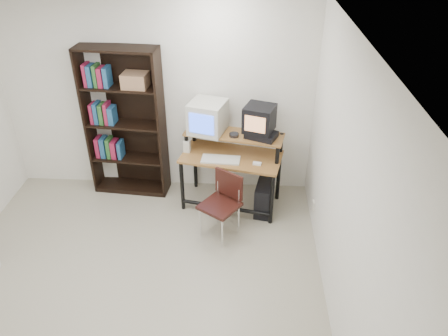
{
  "coord_description": "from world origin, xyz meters",
  "views": [
    {
      "loc": [
        1.13,
        -3.15,
        3.48
      ],
      "look_at": [
        0.91,
        1.1,
        0.83
      ],
      "focal_mm": 35.0,
      "sensor_mm": 36.0,
      "label": 1
    }
  ],
  "objects_px": {
    "pc_tower": "(264,197)",
    "school_chair": "(223,199)",
    "computer_desk": "(232,158)",
    "crt_tv": "(259,119)",
    "crt_monitor": "(208,117)",
    "bookshelf": "(125,122)"
  },
  "relations": [
    {
      "from": "school_chair",
      "to": "bookshelf",
      "type": "relative_size",
      "value": 0.4
    },
    {
      "from": "pc_tower",
      "to": "crt_tv",
      "type": "bearing_deg",
      "value": 125.93
    },
    {
      "from": "crt_monitor",
      "to": "pc_tower",
      "type": "relative_size",
      "value": 1.15
    },
    {
      "from": "computer_desk",
      "to": "crt_tv",
      "type": "distance_m",
      "value": 0.62
    },
    {
      "from": "school_chair",
      "to": "computer_desk",
      "type": "bearing_deg",
      "value": 117.01
    },
    {
      "from": "computer_desk",
      "to": "crt_monitor",
      "type": "relative_size",
      "value": 2.58
    },
    {
      "from": "crt_tv",
      "to": "school_chair",
      "type": "height_order",
      "value": "crt_tv"
    },
    {
      "from": "computer_desk",
      "to": "bookshelf",
      "type": "relative_size",
      "value": 0.67
    },
    {
      "from": "crt_tv",
      "to": "bookshelf",
      "type": "relative_size",
      "value": 0.22
    },
    {
      "from": "crt_monitor",
      "to": "computer_desk",
      "type": "bearing_deg",
      "value": -12.12
    },
    {
      "from": "crt_tv",
      "to": "bookshelf",
      "type": "distance_m",
      "value": 1.74
    },
    {
      "from": "computer_desk",
      "to": "pc_tower",
      "type": "relative_size",
      "value": 2.96
    },
    {
      "from": "school_chair",
      "to": "bookshelf",
      "type": "xyz_separation_m",
      "value": [
        -1.31,
        0.9,
        0.53
      ]
    },
    {
      "from": "computer_desk",
      "to": "school_chair",
      "type": "xyz_separation_m",
      "value": [
        -0.08,
        -0.6,
        -0.2
      ]
    },
    {
      "from": "computer_desk",
      "to": "bookshelf",
      "type": "distance_m",
      "value": 1.45
    },
    {
      "from": "pc_tower",
      "to": "school_chair",
      "type": "bearing_deg",
      "value": -128.01
    },
    {
      "from": "crt_tv",
      "to": "school_chair",
      "type": "relative_size",
      "value": 0.54
    },
    {
      "from": "crt_monitor",
      "to": "crt_tv",
      "type": "height_order",
      "value": "crt_tv"
    },
    {
      "from": "pc_tower",
      "to": "school_chair",
      "type": "xyz_separation_m",
      "value": [
        -0.51,
        -0.45,
        0.28
      ]
    },
    {
      "from": "crt_monitor",
      "to": "bookshelf",
      "type": "bearing_deg",
      "value": -170.27
    },
    {
      "from": "crt_tv",
      "to": "computer_desk",
      "type": "bearing_deg",
      "value": -149.74
    },
    {
      "from": "pc_tower",
      "to": "school_chair",
      "type": "distance_m",
      "value": 0.73
    }
  ]
}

